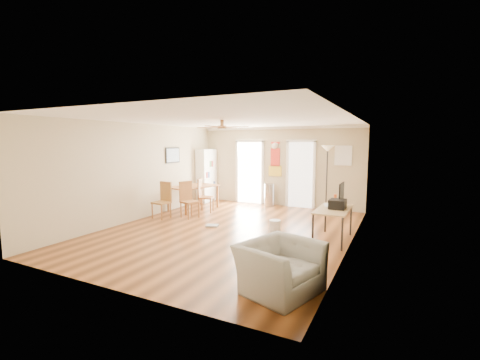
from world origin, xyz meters
The scene contains 28 objects.
floor centered at (0.00, 0.00, 0.00)m, with size 7.00×7.00×0.00m, color brown.
ceiling centered at (0.00, 0.00, 2.60)m, with size 5.50×7.00×0.00m, color silver, non-canonical shape.
wall_back centered at (0.00, 3.50, 1.30)m, with size 5.50×0.04×2.60m, color beige, non-canonical shape.
wall_front centered at (0.00, -3.50, 1.30)m, with size 5.50×0.04×2.60m, color beige, non-canonical shape.
wall_left centered at (-2.75, 0.00, 1.30)m, with size 0.04×7.00×2.60m, color beige, non-canonical shape.
wall_right centered at (2.75, 0.00, 1.30)m, with size 0.04×7.00×2.60m, color beige, non-canonical shape.
crown_molding centered at (0.00, 0.00, 2.56)m, with size 5.50×7.00×0.08m, color white, non-canonical shape.
kitchen_doorway centered at (-1.05, 3.48, 1.05)m, with size 0.90×0.10×2.10m, color white, non-canonical shape.
bathroom_doorway centered at (0.75, 3.48, 1.05)m, with size 0.80×0.10×2.10m, color white, non-canonical shape.
wall_decal centered at (-0.13, 3.48, 1.55)m, with size 0.46×0.03×1.10m, color red.
ac_grille centered at (2.05, 3.47, 1.70)m, with size 0.50×0.04×0.60m, color white.
framed_poster centered at (-2.73, 1.40, 1.70)m, with size 0.04×0.66×0.48m, color black.
ceiling_fan centered at (0.00, -0.30, 2.43)m, with size 1.24×1.24×0.20m, color #593819, non-canonical shape.
bookshelf centered at (-2.54, 3.05, 0.93)m, with size 0.37×0.83×1.86m, color white, non-canonical shape.
dining_table centered at (-2.15, 1.66, 0.37)m, with size 0.90×1.49×0.75m, color #9A5A31, non-canonical shape.
dining_chair_right_a centered at (-1.60, 1.52, 0.50)m, with size 0.41×0.41×1.00m, color #A36934, non-canonical shape.
dining_chair_right_b centered at (-1.60, 0.68, 0.50)m, with size 0.41×0.41×1.00m, color #AA6836, non-canonical shape.
dining_chair_near centered at (-2.26, 0.27, 0.50)m, with size 0.41×0.41×0.99m, color #9F6D33, non-canonical shape.
trash_can centered at (-0.20, 3.20, 0.37)m, with size 0.35×0.35×0.75m, color #AFAFB1.
torchiere_lamp centered at (1.64, 3.19, 1.00)m, with size 0.38×0.38×2.01m, color black, non-canonical shape.
computer_desk centered at (2.38, 0.28, 0.35)m, with size 0.65×1.30×0.70m, color tan, non-canonical shape.
imac centered at (2.47, 0.65, 0.95)m, with size 0.08×0.55×0.51m, color black, non-canonical shape.
keyboard centered at (2.20, 0.55, 0.70)m, with size 0.13×0.41×0.02m, color silver.
printer centered at (2.45, 0.31, 0.79)m, with size 0.33×0.38×0.20m, color black.
orange_bottle centered at (2.30, 0.89, 0.80)m, with size 0.07×0.07×0.21m, color #CA4912.
wastebasket_a centered at (1.07, 0.27, 0.15)m, with size 0.26×0.26×0.30m, color silver.
floor_cloth centered at (-0.54, 0.13, 0.02)m, with size 0.29×0.23×0.04m, color gray.
armchair centered at (2.15, -2.48, 0.35)m, with size 1.07×0.93×0.69m, color #A5A5A0.
Camera 1 is at (3.58, -6.62, 2.09)m, focal length 24.13 mm.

